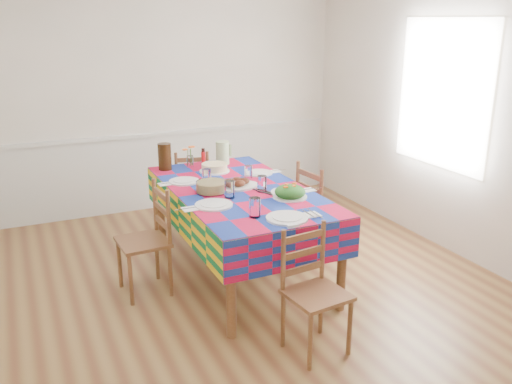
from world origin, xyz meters
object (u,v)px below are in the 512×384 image
(dining_table, at_px, (239,198))
(chair_left, at_px, (148,241))
(meat_platter, at_px, (236,184))
(green_pitcher, at_px, (223,153))
(chair_far, at_px, (192,189))
(chair_right, at_px, (320,212))
(chair_near, at_px, (313,292))
(tea_pitcher, at_px, (165,157))

(dining_table, bearing_deg, chair_left, 179.84)
(meat_platter, xyz_separation_m, green_pitcher, (0.18, 0.79, 0.08))
(chair_far, bearing_deg, chair_right, 137.12)
(chair_near, relative_size, chair_far, 1.01)
(dining_table, distance_m, chair_far, 1.32)
(chair_near, bearing_deg, chair_far, 83.48)
(chair_near, height_order, chair_left, chair_left)
(chair_near, bearing_deg, meat_platter, 83.38)
(chair_far, bearing_deg, chair_left, 72.59)
(meat_platter, xyz_separation_m, tea_pitcher, (-0.40, 0.82, 0.10))
(chair_far, distance_m, chair_right, 1.54)
(tea_pitcher, distance_m, chair_near, 2.25)
(tea_pitcher, bearing_deg, meat_platter, -63.84)
(dining_table, xyz_separation_m, chair_near, (-0.00, -1.29, -0.28))
(chair_far, bearing_deg, dining_table, 105.07)
(chair_near, xyz_separation_m, chair_left, (-0.81, 1.29, 0.02))
(dining_table, height_order, green_pitcher, green_pitcher)
(chair_near, height_order, chair_far, chair_near)
(green_pitcher, relative_size, chair_left, 0.25)
(chair_left, height_order, chair_right, chair_right)
(green_pitcher, bearing_deg, tea_pitcher, 176.90)
(green_pitcher, xyz_separation_m, tea_pitcher, (-0.58, 0.03, 0.01))
(tea_pitcher, height_order, chair_near, tea_pitcher)
(dining_table, height_order, chair_right, chair_right)
(meat_platter, bearing_deg, chair_near, -89.98)
(chair_near, bearing_deg, chair_left, 115.49)
(meat_platter, bearing_deg, chair_left, -176.83)
(chair_left, bearing_deg, chair_near, 28.96)
(meat_platter, bearing_deg, chair_far, 90.23)
(dining_table, xyz_separation_m, tea_pitcher, (-0.41, 0.87, 0.22))
(chair_near, relative_size, chair_right, 0.94)
(dining_table, bearing_deg, green_pitcher, 78.09)
(chair_right, bearing_deg, green_pitcher, 30.00)
(chair_left, bearing_deg, green_pitcher, 126.87)
(dining_table, distance_m, chair_left, 0.85)
(dining_table, relative_size, chair_right, 2.20)
(chair_far, bearing_deg, meat_platter, 104.85)
(tea_pitcher, relative_size, chair_near, 0.29)
(green_pitcher, relative_size, chair_near, 0.26)
(dining_table, height_order, chair_far, chair_far)
(dining_table, relative_size, green_pitcher, 8.93)
(chair_left, bearing_deg, chair_far, 144.80)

